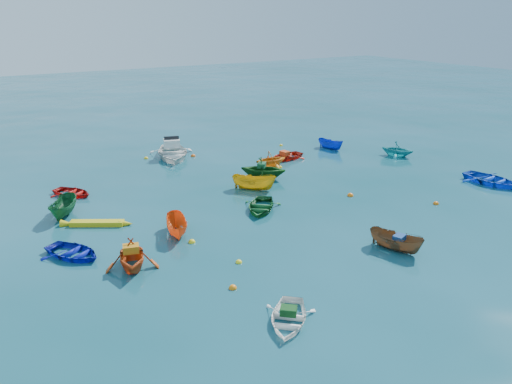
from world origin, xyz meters
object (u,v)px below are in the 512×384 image
motorboat_white (173,158)px  dinghy_blue_se (490,184)px  kayak_yellow (97,225)px  dinghy_blue_sw (74,256)px  dinghy_white_near (288,322)px

motorboat_white → dinghy_blue_se: bearing=-29.3°
dinghy_blue_se → kayak_yellow: dinghy_blue_se is taller
dinghy_blue_sw → kayak_yellow: 3.55m
kayak_yellow → motorboat_white: bearing=-8.9°
dinghy_white_near → motorboat_white: size_ratio=0.56×
dinghy_white_near → kayak_yellow: (-3.59, 12.48, 0.00)m
kayak_yellow → motorboat_white: size_ratio=0.73×
kayak_yellow → motorboat_white: 13.23m
dinghy_white_near → kayak_yellow: bearing=148.0°
dinghy_white_near → dinghy_blue_se: size_ratio=0.74×
dinghy_blue_se → motorboat_white: bearing=128.9°
dinghy_blue_sw → motorboat_white: motorboat_white is taller
dinghy_white_near → dinghy_blue_se: dinghy_blue_se is taller
dinghy_blue_sw → dinghy_white_near: dinghy_blue_sw is taller
dinghy_blue_se → motorboat_white: 22.81m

